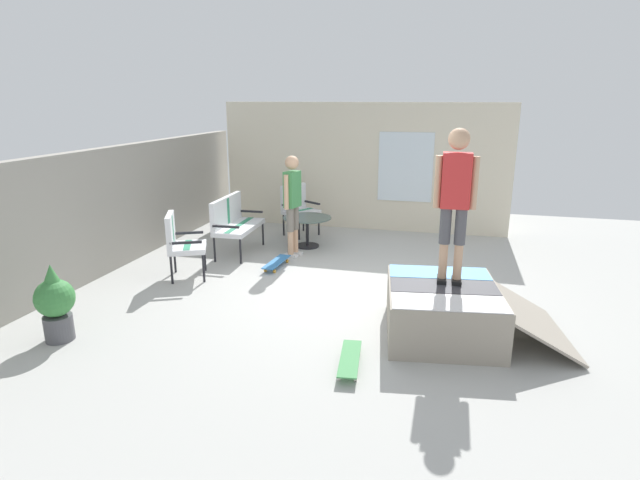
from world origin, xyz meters
TOP-DOWN VIEW (x-y plane):
  - ground_plane at (0.00, 0.00)m, footprint 12.00×12.00m
  - back_wall_cinderblock at (0.00, 4.00)m, footprint 9.00×0.20m
  - house_facade at (3.80, 0.49)m, footprint 0.23×6.00m
  - skate_ramp at (-1.06, -1.35)m, footprint 1.73×2.24m
  - patio_bench at (1.38, 2.40)m, footprint 1.27×0.59m
  - patio_chair_near_house at (2.91, 1.67)m, footprint 0.82×0.79m
  - patio_chair_by_wall at (-0.06, 2.66)m, footprint 0.79×0.76m
  - patio_table at (2.08, 1.23)m, footprint 0.90×0.90m
  - person_watching at (1.47, 1.32)m, footprint 0.47×0.30m
  - person_skater at (-0.91, -1.37)m, footprint 0.25×0.48m
  - skateboard_by_bench at (0.78, 1.39)m, footprint 0.81×0.25m
  - skateboard_spare at (-2.10, -0.42)m, footprint 0.82×0.29m
  - potted_plant at (-2.34, 2.96)m, footprint 0.44×0.44m

SIDE VIEW (x-z plane):
  - ground_plane at x=0.00m, z-range -0.10..0.00m
  - skateboard_by_bench at x=0.78m, z-range 0.03..0.14m
  - skateboard_spare at x=-2.10m, z-range 0.03..0.14m
  - skate_ramp at x=-1.06m, z-range 0.00..0.60m
  - patio_table at x=2.08m, z-range 0.12..0.69m
  - potted_plant at x=-2.34m, z-range 0.01..0.93m
  - patio_chair_near_house at x=2.91m, z-range 0.10..1.12m
  - patio_chair_by_wall at x=-0.06m, z-range 0.10..1.12m
  - patio_bench at x=1.38m, z-range 0.11..1.13m
  - back_wall_cinderblock at x=0.00m, z-range 0.00..1.96m
  - person_watching at x=1.47m, z-range 0.16..1.93m
  - house_facade at x=3.80m, z-range 0.00..2.63m
  - person_skater at x=-0.91m, z-range 0.77..2.56m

